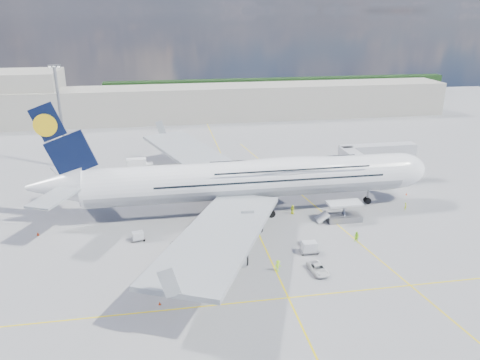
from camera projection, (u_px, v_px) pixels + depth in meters
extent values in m
plane|color=gray|center=(258.00, 234.00, 83.19)|extent=(300.00, 300.00, 0.00)
cube|color=yellow|center=(258.00, 234.00, 83.19)|extent=(0.25, 220.00, 0.01)
cube|color=yellow|center=(288.00, 298.00, 64.66)|extent=(120.00, 0.25, 0.01)
cube|color=yellow|center=(316.00, 207.00, 94.70)|extent=(14.16, 99.06, 0.01)
cylinder|color=white|center=(248.00, 179.00, 90.14)|extent=(62.00, 7.20, 7.20)
cylinder|color=#9EA0A5|center=(248.00, 180.00, 90.19)|extent=(60.76, 7.13, 7.13)
ellipsoid|color=white|center=(289.00, 167.00, 90.75)|extent=(36.00, 6.84, 3.76)
ellipsoid|color=white|center=(398.00, 170.00, 95.10)|extent=(11.52, 7.20, 7.20)
ellipsoid|color=black|center=(413.00, 167.00, 95.42)|extent=(3.84, 4.16, 1.44)
cone|color=white|center=(55.00, 186.00, 84.19)|extent=(10.00, 6.84, 6.84)
cube|color=black|center=(60.00, 139.00, 81.51)|extent=(11.02, 0.46, 14.61)
cylinder|color=yellow|center=(45.00, 125.00, 80.32)|extent=(4.00, 0.60, 4.00)
cube|color=#999EA3|center=(198.00, 157.00, 107.80)|extent=(25.49, 39.15, 3.35)
cube|color=#999EA3|center=(221.00, 234.00, 70.74)|extent=(25.49, 39.15, 3.35)
cylinder|color=#B7BABF|center=(224.00, 176.00, 102.47)|extent=(5.20, 3.50, 3.50)
cylinder|color=#B7BABF|center=(199.00, 163.00, 111.47)|extent=(5.20, 3.50, 3.50)
cylinder|color=#B7BABF|center=(245.00, 225.00, 79.31)|extent=(5.20, 3.50, 3.50)
cylinder|color=#B7BABF|center=(227.00, 257.00, 68.86)|extent=(5.20, 3.50, 3.50)
cylinder|color=gray|center=(368.00, 193.00, 95.71)|extent=(0.44, 0.44, 3.80)
cylinder|color=black|center=(367.00, 200.00, 96.24)|extent=(1.30, 0.90, 1.30)
cylinder|color=gray|center=(248.00, 201.00, 91.71)|extent=(0.56, 0.56, 3.80)
cylinder|color=black|center=(245.00, 202.00, 95.17)|extent=(1.50, 0.90, 1.50)
cube|color=#B7B7BC|center=(353.00, 158.00, 102.01)|extent=(3.00, 10.00, 2.60)
cube|color=#B7B7BC|center=(377.00, 150.00, 107.92)|extent=(18.00, 3.00, 2.60)
cylinder|color=gray|center=(355.00, 169.00, 106.32)|extent=(0.80, 0.80, 7.10)
cylinder|color=black|center=(354.00, 182.00, 107.37)|extent=(0.90, 0.80, 0.90)
cylinder|color=gray|center=(408.00, 163.00, 110.41)|extent=(1.00, 1.00, 7.10)
cube|color=gray|center=(406.00, 175.00, 111.49)|extent=(2.00, 2.00, 0.80)
cylinder|color=#B7B7BC|center=(360.00, 163.00, 98.49)|extent=(3.60, 3.60, 2.80)
cube|color=silver|center=(344.00, 203.00, 87.41)|extent=(6.50, 3.20, 0.35)
cube|color=gray|center=(343.00, 218.00, 88.41)|extent=(6.50, 3.20, 1.10)
cube|color=gray|center=(344.00, 210.00, 87.90)|extent=(0.22, 1.99, 3.00)
cylinder|color=black|center=(332.00, 222.00, 86.96)|extent=(0.70, 0.30, 0.70)
cube|color=silver|center=(322.00, 217.00, 87.59)|extent=(2.16, 2.60, 1.60)
cylinder|color=gray|center=(61.00, 119.00, 114.22)|extent=(0.70, 0.70, 25.00)
cube|color=gray|center=(54.00, 66.00, 109.89)|extent=(3.00, 0.40, 0.60)
cube|color=#B2AD9E|center=(204.00, 103.00, 169.16)|extent=(180.00, 16.00, 12.00)
cube|color=#B2AD9E|center=(1.00, 98.00, 161.56)|extent=(40.00, 22.00, 18.00)
cube|color=#193814|center=(280.00, 87.00, 217.93)|extent=(160.00, 6.00, 8.00)
cube|color=gray|center=(179.00, 243.00, 79.14)|extent=(3.15, 2.20, 0.17)
cylinder|color=black|center=(173.00, 246.00, 78.47)|extent=(0.42, 0.17, 0.42)
cylinder|color=black|center=(186.00, 242.00, 79.90)|extent=(0.42, 0.17, 0.42)
cube|color=gray|center=(230.00, 260.00, 73.76)|extent=(3.13, 1.69, 0.19)
cylinder|color=black|center=(223.00, 263.00, 73.03)|extent=(0.46, 0.19, 0.46)
cylinder|color=black|center=(238.00, 258.00, 74.58)|extent=(0.46, 0.19, 0.46)
cube|color=gray|center=(245.00, 231.00, 83.48)|extent=(2.94, 1.99, 0.16)
cylinder|color=black|center=(239.00, 234.00, 82.85)|extent=(0.39, 0.16, 0.39)
cylinder|color=black|center=(250.00, 230.00, 84.19)|extent=(0.39, 0.16, 0.39)
cube|color=silver|center=(245.00, 228.00, 83.24)|extent=(2.22, 1.75, 1.34)
cube|color=gray|center=(138.00, 239.00, 80.68)|extent=(2.80, 1.89, 0.15)
cylinder|color=black|center=(132.00, 241.00, 80.08)|extent=(0.38, 0.15, 0.38)
cylinder|color=black|center=(144.00, 238.00, 81.36)|extent=(0.38, 0.15, 0.38)
cube|color=silver|center=(138.00, 235.00, 80.45)|extent=(2.11, 1.66, 1.28)
cube|color=gray|center=(309.00, 251.00, 76.47)|extent=(3.20, 1.77, 0.19)
cylinder|color=black|center=(303.00, 254.00, 75.73)|extent=(0.46, 0.19, 0.46)
cylinder|color=black|center=(315.00, 249.00, 77.30)|extent=(0.46, 0.19, 0.46)
cube|color=silver|center=(309.00, 246.00, 76.18)|extent=(2.35, 1.64, 1.57)
cube|color=gray|center=(308.00, 243.00, 79.24)|extent=(3.01, 1.73, 0.17)
cylinder|color=black|center=(302.00, 246.00, 78.55)|extent=(0.43, 0.17, 0.43)
cylinder|color=black|center=(313.00, 241.00, 80.01)|extent=(0.43, 0.17, 0.43)
cube|color=white|center=(212.00, 264.00, 71.92)|extent=(2.82, 1.72, 1.22)
cube|color=black|center=(212.00, 260.00, 71.66)|extent=(1.15, 1.29, 0.47)
cylinder|color=black|center=(206.00, 269.00, 71.41)|extent=(0.60, 0.23, 0.60)
cylinder|color=black|center=(218.00, 264.00, 72.67)|extent=(0.60, 0.23, 0.60)
cube|color=gray|center=(198.00, 191.00, 100.09)|extent=(6.97, 3.72, 2.03)
cube|color=white|center=(194.00, 183.00, 99.31)|extent=(5.29, 3.47, 2.24)
cube|color=white|center=(210.00, 186.00, 100.18)|extent=(2.26, 2.66, 1.63)
cube|color=black|center=(213.00, 185.00, 100.23)|extent=(0.56, 2.02, 0.92)
cylinder|color=black|center=(209.00, 194.00, 99.52)|extent=(1.12, 0.36, 1.12)
cylinder|color=black|center=(187.00, 192.00, 100.97)|extent=(1.12, 0.36, 1.12)
cube|color=#ED3C0C|center=(195.00, 186.00, 99.56)|extent=(5.35, 3.53, 0.51)
cube|color=gray|center=(140.00, 170.00, 113.60)|extent=(6.38, 2.84, 1.91)
cube|color=white|center=(136.00, 163.00, 112.87)|extent=(4.77, 2.79, 2.10)
cube|color=white|center=(150.00, 166.00, 113.69)|extent=(1.91, 2.34, 1.52)
cube|color=black|center=(152.00, 165.00, 113.73)|extent=(0.32, 1.91, 0.86)
cylinder|color=black|center=(149.00, 173.00, 113.06)|extent=(1.05, 0.33, 1.05)
cylinder|color=black|center=(131.00, 171.00, 114.42)|extent=(1.05, 0.33, 1.05)
imported|color=silver|center=(318.00, 269.00, 70.69)|extent=(2.60, 4.84, 1.29)
imported|color=#C6DE17|center=(406.00, 206.00, 92.96)|extent=(0.64, 0.67, 1.54)
imported|color=#9BF219|center=(357.00, 237.00, 79.83)|extent=(1.18, 1.22, 1.98)
imported|color=#A2F119|center=(180.00, 242.00, 78.06)|extent=(0.76, 1.22, 1.94)
imported|color=#C8DA16|center=(293.00, 210.00, 90.97)|extent=(1.07, 1.06, 1.87)
imported|color=#B1FF1A|center=(278.00, 266.00, 70.86)|extent=(1.40, 1.10, 1.90)
cone|color=#ED3C0C|center=(406.00, 194.00, 100.61)|extent=(0.41, 0.41, 0.52)
cube|color=#ED3C0C|center=(406.00, 195.00, 100.69)|extent=(0.35, 0.35, 0.03)
cone|color=#ED3C0C|center=(217.00, 176.00, 111.25)|extent=(0.43, 0.43, 0.55)
cube|color=#ED3C0C|center=(217.00, 177.00, 111.34)|extent=(0.37, 0.37, 0.03)
cone|color=#ED3C0C|center=(166.00, 174.00, 113.00)|extent=(0.47, 0.47, 0.60)
cube|color=#ED3C0C|center=(166.00, 175.00, 113.10)|extent=(0.41, 0.41, 0.03)
cone|color=#ED3C0C|center=(241.00, 264.00, 72.60)|extent=(0.44, 0.44, 0.56)
cube|color=#ED3C0C|center=(241.00, 266.00, 72.69)|extent=(0.38, 0.38, 0.03)
cone|color=#ED3C0C|center=(160.00, 303.00, 63.05)|extent=(0.39, 0.39, 0.49)
cube|color=#ED3C0C|center=(160.00, 305.00, 63.13)|extent=(0.33, 0.33, 0.03)
cone|color=#ED3C0C|center=(38.00, 234.00, 82.53)|extent=(0.49, 0.49, 0.63)
cube|color=#ED3C0C|center=(38.00, 235.00, 82.63)|extent=(0.43, 0.43, 0.03)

